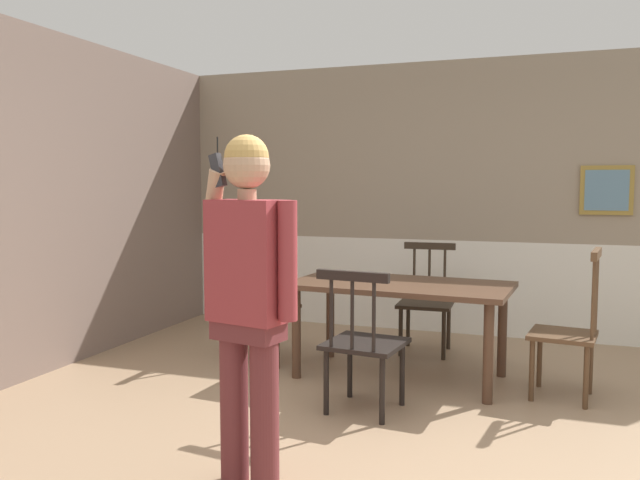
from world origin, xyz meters
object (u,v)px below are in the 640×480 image
at_px(chair_by_doorway, 569,330).
at_px(person_figure, 249,288).
at_px(chair_near_window, 426,300).
at_px(chair_at_table_head, 363,342).
at_px(chair_opposite_corner, 261,306).
at_px(dining_table, 400,294).

distance_m(chair_by_doorway, person_figure, 2.48).
xyz_separation_m(chair_near_window, chair_at_table_head, (-0.12, -1.64, 0.00)).
bearing_deg(chair_by_doorway, chair_opposite_corner, 93.65).
relative_size(chair_by_doorway, person_figure, 0.61).
distance_m(chair_near_window, chair_at_table_head, 1.65).
height_order(chair_at_table_head, person_figure, person_figure).
relative_size(chair_at_table_head, chair_opposite_corner, 1.01).
height_order(chair_near_window, person_figure, person_figure).
relative_size(chair_near_window, person_figure, 0.56).
height_order(dining_table, chair_by_doorway, chair_by_doorway).
bearing_deg(person_figure, chair_at_table_head, -89.58).
xyz_separation_m(dining_table, chair_near_window, (0.06, 0.82, -0.18)).
relative_size(chair_opposite_corner, person_figure, 0.55).
relative_size(chair_by_doorway, chair_opposite_corner, 1.11).
distance_m(dining_table, chair_by_doorway, 1.22).
xyz_separation_m(chair_by_doorway, chair_opposite_corner, (-2.41, 0.18, -0.02)).
distance_m(dining_table, person_figure, 2.05).
xyz_separation_m(chair_by_doorway, chair_at_table_head, (-1.27, -0.73, -0.02)).
bearing_deg(chair_at_table_head, person_figure, -94.91).
xyz_separation_m(chair_near_window, chair_opposite_corner, (-1.26, -0.73, 0.00)).
relative_size(chair_near_window, chair_opposite_corner, 1.02).
distance_m(chair_near_window, chair_opposite_corner, 1.46).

